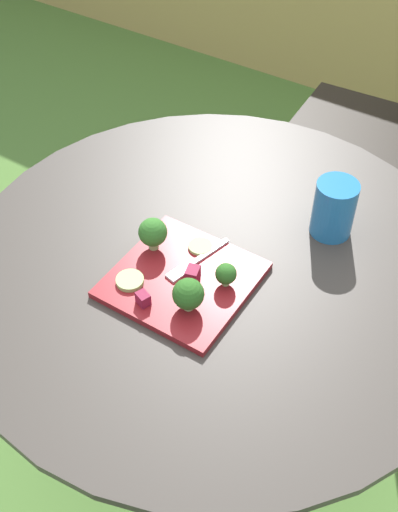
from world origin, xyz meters
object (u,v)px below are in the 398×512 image
(drinking_glass, at_px, (333,211))
(fork, at_px, (193,263))
(patio_chair, at_px, (393,119))
(salad_plate, at_px, (182,280))

(drinking_glass, distance_m, fork, 0.30)
(patio_chair, bearing_deg, drinking_glass, -82.09)
(patio_chair, height_order, salad_plate, patio_chair)
(drinking_glass, bearing_deg, patio_chair, 97.91)
(salad_plate, bearing_deg, fork, 92.44)
(drinking_glass, height_order, fork, drinking_glass)
(salad_plate, relative_size, drinking_glass, 2.09)
(patio_chair, relative_size, salad_plate, 3.58)
(patio_chair, bearing_deg, fork, -93.91)
(patio_chair, distance_m, salad_plate, 1.08)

